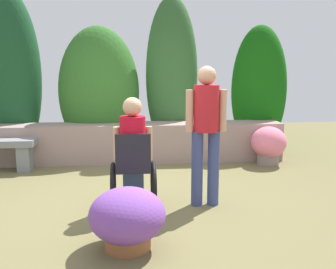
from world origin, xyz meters
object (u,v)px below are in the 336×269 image
at_px(person_in_wheelchair, 133,157).
at_px(flower_pot_purple_near, 268,145).
at_px(flower_pot_terracotta_by_wall, 127,218).
at_px(person_standing_companion, 206,126).

xyz_separation_m(person_in_wheelchair, flower_pot_purple_near, (2.35, 1.84, -0.27)).
relative_size(flower_pot_purple_near, flower_pot_terracotta_by_wall, 0.93).
bearing_deg(flower_pot_terracotta_by_wall, flower_pot_purple_near, 50.54).
bearing_deg(person_standing_companion, flower_pot_terracotta_by_wall, -147.14).
distance_m(person_in_wheelchair, flower_pot_terracotta_by_wall, 1.14).
relative_size(person_in_wheelchair, person_standing_companion, 0.79).
height_order(person_standing_companion, flower_pot_purple_near, person_standing_companion).
distance_m(flower_pot_purple_near, flower_pot_terracotta_by_wall, 3.80).
distance_m(person_in_wheelchair, person_standing_companion, 0.94).
bearing_deg(person_in_wheelchair, flower_pot_terracotta_by_wall, -82.40).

